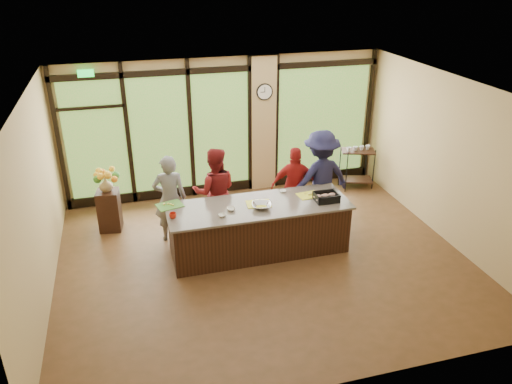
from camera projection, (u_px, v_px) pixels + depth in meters
floor at (263, 259)px, 8.82m from camera, size 7.00×7.00×0.00m
ceiling at (264, 91)px, 7.54m from camera, size 7.00×7.00×0.00m
back_wall at (225, 127)px, 10.80m from camera, size 7.00×0.00×7.00m
left_wall at (36, 207)px, 7.33m from camera, size 0.00×6.00×6.00m
right_wall at (449, 160)px, 9.02m from camera, size 0.00×6.00×6.00m
window_wall at (233, 132)px, 10.84m from camera, size 6.90×0.12×3.00m
island_base at (259, 229)px, 8.89m from camera, size 3.10×1.00×0.88m
countertop at (259, 206)px, 8.69m from camera, size 3.20×1.10×0.04m
wall_clock at (265, 92)px, 10.57m from camera, size 0.36×0.04×0.36m
cook_left at (170, 199)px, 9.10m from camera, size 0.64×0.44×1.68m
cook_midleft at (215, 192)px, 9.31m from camera, size 0.93×0.78×1.72m
cook_midright at (295, 187)px, 9.68m from camera, size 1.01×0.63×1.60m
cook_right at (320, 178)px, 9.66m from camera, size 1.33×0.89×1.91m
roasting_pan at (326, 199)px, 8.83m from camera, size 0.41×0.33×0.07m
mixing_bowl at (261, 206)px, 8.56m from camera, size 0.40×0.40×0.08m
cutting_board_left at (170, 205)px, 8.66m from camera, size 0.51×0.43×0.01m
cutting_board_center at (258, 204)px, 8.71m from camera, size 0.44×0.35×0.01m
cutting_board_right at (309, 195)px, 9.03m from camera, size 0.42×0.33×0.01m
prep_bowl_near at (231, 209)px, 8.49m from camera, size 0.19×0.19×0.05m
prep_bowl_mid at (222, 216)px, 8.29m from camera, size 0.15×0.15×0.04m
prep_bowl_far at (283, 191)px, 9.17m from camera, size 0.13×0.13×0.03m
red_ramekin at (173, 216)px, 8.22m from camera, size 0.12×0.12×0.10m
flower_stand at (109, 210)px, 9.62m from camera, size 0.46×0.46×0.81m
flower_vase at (106, 185)px, 9.39m from camera, size 0.29×0.29×0.27m
bar_cart at (357, 163)px, 11.33m from camera, size 0.83×0.63×1.00m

